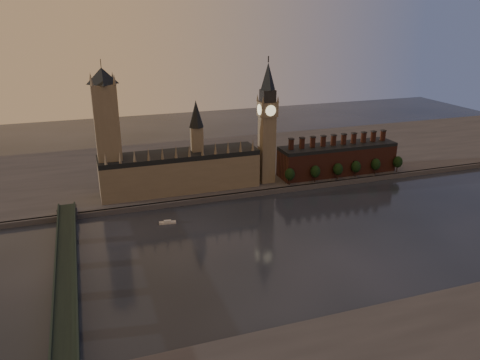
% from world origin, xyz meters
% --- Properties ---
extents(ground, '(900.00, 900.00, 0.00)m').
position_xyz_m(ground, '(0.00, 0.00, 0.00)').
color(ground, black).
rests_on(ground, ground).
extents(north_bank, '(900.00, 182.00, 4.00)m').
position_xyz_m(north_bank, '(0.00, 178.04, 2.00)').
color(north_bank, '#4E4E53').
rests_on(north_bank, ground).
extents(palace_of_westminster, '(130.00, 30.30, 74.00)m').
position_xyz_m(palace_of_westminster, '(-64.41, 114.91, 21.63)').
color(palace_of_westminster, '#766954').
rests_on(palace_of_westminster, north_bank).
extents(victoria_tower, '(24.00, 24.00, 108.00)m').
position_xyz_m(victoria_tower, '(-120.00, 115.00, 59.09)').
color(victoria_tower, '#766954').
rests_on(victoria_tower, north_bank).
extents(big_ben, '(15.00, 15.00, 107.00)m').
position_xyz_m(big_ben, '(10.00, 110.00, 56.83)').
color(big_ben, '#766954').
rests_on(big_ben, north_bank).
extents(chimney_block, '(110.00, 25.00, 37.00)m').
position_xyz_m(chimney_block, '(80.00, 110.00, 17.82)').
color(chimney_block, '#51271F').
rests_on(chimney_block, north_bank).
extents(embankment_tree_0, '(8.60, 8.60, 14.88)m').
position_xyz_m(embankment_tree_0, '(25.83, 95.21, 13.47)').
color(embankment_tree_0, black).
rests_on(embankment_tree_0, north_bank).
extents(embankment_tree_1, '(8.60, 8.60, 14.88)m').
position_xyz_m(embankment_tree_1, '(49.94, 94.75, 13.47)').
color(embankment_tree_1, black).
rests_on(embankment_tree_1, north_bank).
extents(embankment_tree_2, '(8.60, 8.60, 14.88)m').
position_xyz_m(embankment_tree_2, '(71.95, 94.11, 13.47)').
color(embankment_tree_2, black).
rests_on(embankment_tree_2, north_bank).
extents(embankment_tree_3, '(8.60, 8.60, 14.88)m').
position_xyz_m(embankment_tree_3, '(90.89, 95.11, 13.47)').
color(embankment_tree_3, black).
rests_on(embankment_tree_3, north_bank).
extents(embankment_tree_4, '(8.60, 8.60, 14.88)m').
position_xyz_m(embankment_tree_4, '(111.84, 95.46, 13.47)').
color(embankment_tree_4, black).
rests_on(embankment_tree_4, north_bank).
extents(embankment_tree_5, '(8.60, 8.60, 14.88)m').
position_xyz_m(embankment_tree_5, '(135.20, 94.72, 13.47)').
color(embankment_tree_5, black).
rests_on(embankment_tree_5, north_bank).
extents(westminster_bridge, '(14.00, 200.00, 11.55)m').
position_xyz_m(westminster_bridge, '(-155.00, -2.70, 7.44)').
color(westminster_bridge, black).
rests_on(westminster_bridge, ground).
extents(river_boat, '(12.46, 5.10, 2.42)m').
position_xyz_m(river_boat, '(-87.02, 59.54, 0.93)').
color(river_boat, silver).
rests_on(river_boat, ground).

